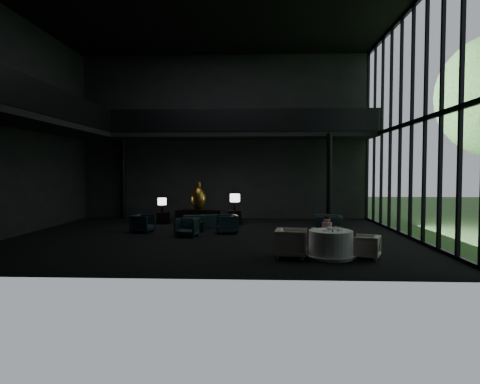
{
  "coord_description": "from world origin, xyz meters",
  "views": [
    {
      "loc": [
        1.73,
        -15.04,
        2.32
      ],
      "look_at": [
        1.01,
        0.5,
        1.57
      ],
      "focal_mm": 32.0,
      "sensor_mm": 36.0,
      "label": 1
    }
  ],
  "objects_px": {
    "bronze_urn": "(198,198)",
    "dining_table": "(331,246)",
    "console": "(199,217)",
    "lounge_armchair_west": "(143,223)",
    "lounge_armchair_south": "(187,227)",
    "coffee_table": "(192,226)",
    "sofa": "(200,219)",
    "lounge_armchair_east": "(227,223)",
    "dining_chair_north": "(330,238)",
    "child": "(327,226)",
    "side_table_left": "(163,218)",
    "window_armchair": "(329,222)",
    "side_table_right": "(235,217)",
    "table_lamp_left": "(162,202)",
    "dining_chair_west": "(292,240)",
    "table_lamp_right": "(235,199)",
    "dining_chair_east": "(366,247)"
  },
  "relations": [
    {
      "from": "lounge_armchair_east",
      "to": "dining_chair_east",
      "type": "height_order",
      "value": "lounge_armchair_east"
    },
    {
      "from": "side_table_left",
      "to": "side_table_right",
      "type": "height_order",
      "value": "side_table_right"
    },
    {
      "from": "lounge_armchair_east",
      "to": "dining_chair_north",
      "type": "xyz_separation_m",
      "value": [
        3.23,
        -3.68,
        0.03
      ]
    },
    {
      "from": "sofa",
      "to": "lounge_armchair_east",
      "type": "xyz_separation_m",
      "value": [
        1.23,
        -1.64,
        0.05
      ]
    },
    {
      "from": "side_table_right",
      "to": "lounge_armchair_west",
      "type": "distance_m",
      "value": 4.31
    },
    {
      "from": "coffee_table",
      "to": "dining_table",
      "type": "height_order",
      "value": "dining_table"
    },
    {
      "from": "dining_table",
      "to": "child",
      "type": "relative_size",
      "value": 2.16
    },
    {
      "from": "coffee_table",
      "to": "dining_table",
      "type": "distance_m",
      "value": 6.74
    },
    {
      "from": "console",
      "to": "dining_table",
      "type": "bearing_deg",
      "value": -57.45
    },
    {
      "from": "bronze_urn",
      "to": "window_armchair",
      "type": "bearing_deg",
      "value": -28.02
    },
    {
      "from": "dining_table",
      "to": "table_lamp_right",
      "type": "bearing_deg",
      "value": 112.34
    },
    {
      "from": "sofa",
      "to": "coffee_table",
      "type": "bearing_deg",
      "value": 64.55
    },
    {
      "from": "bronze_urn",
      "to": "lounge_armchair_south",
      "type": "height_order",
      "value": "bronze_urn"
    },
    {
      "from": "console",
      "to": "table_lamp_right",
      "type": "relative_size",
      "value": 2.75
    },
    {
      "from": "sofa",
      "to": "lounge_armchair_east",
      "type": "bearing_deg",
      "value": 109.47
    },
    {
      "from": "dining_table",
      "to": "dining_chair_north",
      "type": "bearing_deg",
      "value": 82.04
    },
    {
      "from": "side_table_left",
      "to": "sofa",
      "type": "xyz_separation_m",
      "value": [
        1.83,
        -1.17,
        0.08
      ]
    },
    {
      "from": "table_lamp_right",
      "to": "dining_chair_east",
      "type": "height_order",
      "value": "table_lamp_right"
    },
    {
      "from": "sofa",
      "to": "dining_table",
      "type": "xyz_separation_m",
      "value": [
        4.34,
        -6.13,
        -0.02
      ]
    },
    {
      "from": "dining_chair_north",
      "to": "bronze_urn",
      "type": "bearing_deg",
      "value": -74.9
    },
    {
      "from": "window_armchair",
      "to": "child",
      "type": "distance_m",
      "value": 3.48
    },
    {
      "from": "bronze_urn",
      "to": "lounge_armchair_west",
      "type": "relative_size",
      "value": 1.71
    },
    {
      "from": "bronze_urn",
      "to": "side_table_left",
      "type": "relative_size",
      "value": 2.31
    },
    {
      "from": "lounge_armchair_south",
      "to": "dining_chair_east",
      "type": "relative_size",
      "value": 1.17
    },
    {
      "from": "table_lamp_right",
      "to": "lounge_armchair_east",
      "type": "height_order",
      "value": "table_lamp_right"
    },
    {
      "from": "window_armchair",
      "to": "dining_chair_west",
      "type": "relative_size",
      "value": 1.15
    },
    {
      "from": "console",
      "to": "lounge_armchair_west",
      "type": "relative_size",
      "value": 2.76
    },
    {
      "from": "bronze_urn",
      "to": "side_table_left",
      "type": "xyz_separation_m",
      "value": [
        -1.6,
        0.15,
        -0.89
      ]
    },
    {
      "from": "table_lamp_right",
      "to": "window_armchair",
      "type": "relative_size",
      "value": 0.66
    },
    {
      "from": "bronze_urn",
      "to": "coffee_table",
      "type": "bearing_deg",
      "value": -87.98
    },
    {
      "from": "table_lamp_left",
      "to": "dining_chair_west",
      "type": "xyz_separation_m",
      "value": [
        5.14,
        -7.05,
        -0.5
      ]
    },
    {
      "from": "lounge_armchair_south",
      "to": "coffee_table",
      "type": "distance_m",
      "value": 1.46
    },
    {
      "from": "table_lamp_right",
      "to": "lounge_armchair_south",
      "type": "height_order",
      "value": "table_lamp_right"
    },
    {
      "from": "lounge_armchair_south",
      "to": "window_armchair",
      "type": "bearing_deg",
      "value": 19.22
    },
    {
      "from": "table_lamp_left",
      "to": "lounge_armchair_south",
      "type": "height_order",
      "value": "table_lamp_left"
    },
    {
      "from": "dining_chair_east",
      "to": "dining_chair_west",
      "type": "xyz_separation_m",
      "value": [
        -1.99,
        0.01,
        0.17
      ]
    },
    {
      "from": "bronze_urn",
      "to": "dining_table",
      "type": "distance_m",
      "value": 8.53
    },
    {
      "from": "console",
      "to": "dining_chair_west",
      "type": "relative_size",
      "value": 2.09
    },
    {
      "from": "dining_table",
      "to": "child",
      "type": "xyz_separation_m",
      "value": [
        0.05,
        0.96,
        0.42
      ]
    },
    {
      "from": "dining_chair_north",
      "to": "child",
      "type": "xyz_separation_m",
      "value": [
        -0.07,
        0.15,
        0.34
      ]
    },
    {
      "from": "bronze_urn",
      "to": "sofa",
      "type": "height_order",
      "value": "bronze_urn"
    },
    {
      "from": "console",
      "to": "lounge_armchair_south",
      "type": "distance_m",
      "value": 3.61
    },
    {
      "from": "lounge_armchair_east",
      "to": "dining_chair_east",
      "type": "relative_size",
      "value": 1.28
    },
    {
      "from": "dining_chair_north",
      "to": "dining_chair_west",
      "type": "distance_m",
      "value": 1.36
    },
    {
      "from": "window_armchair",
      "to": "table_lamp_right",
      "type": "bearing_deg",
      "value": -121.43
    },
    {
      "from": "lounge_armchair_east",
      "to": "dining_chair_north",
      "type": "distance_m",
      "value": 4.9
    },
    {
      "from": "table_lamp_left",
      "to": "lounge_armchair_east",
      "type": "distance_m",
      "value": 4.08
    },
    {
      "from": "side_table_left",
      "to": "lounge_armchair_south",
      "type": "xyz_separation_m",
      "value": [
        1.72,
        -3.74,
        0.09
      ]
    },
    {
      "from": "lounge_armchair_east",
      "to": "coffee_table",
      "type": "bearing_deg",
      "value": -123.07
    },
    {
      "from": "dining_chair_west",
      "to": "lounge_armchair_south",
      "type": "bearing_deg",
      "value": 51.7
    }
  ]
}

